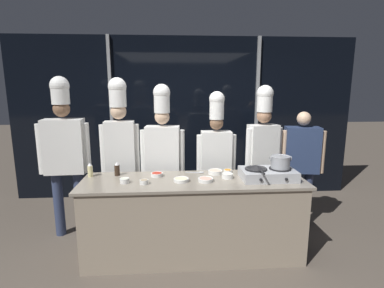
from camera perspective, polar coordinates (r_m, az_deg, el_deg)
ground_plane at (r=3.68m, az=0.29°, el=-20.18°), size 24.00×24.00×0.00m
window_wall_back at (r=5.11m, az=-1.31°, el=4.82°), size 5.74×0.09×2.70m
demo_counter at (r=3.47m, az=0.29°, el=-13.83°), size 2.45×0.71×0.89m
portable_stove at (r=3.42m, az=14.23°, el=-5.53°), size 0.59×0.39×0.12m
frying_pan at (r=3.35m, az=12.12°, el=-4.31°), size 0.24×0.42×0.04m
stock_pot at (r=3.43m, az=16.50°, el=-3.27°), size 0.23×0.21×0.14m
squeeze_bottle_oil at (r=3.58m, az=-18.83°, el=-4.71°), size 0.06×0.06×0.16m
squeeze_bottle_soy at (r=3.54m, az=-14.08°, el=-4.65°), size 0.06×0.06×0.16m
prep_bowl_carrots at (r=3.59m, az=6.81°, el=-5.09°), size 0.10×0.10×0.04m
prep_bowl_mushrooms at (r=3.20m, az=-9.12°, el=-7.08°), size 0.09×0.09×0.05m
prep_bowl_chili_flakes at (r=3.44m, az=-6.71°, el=-5.75°), size 0.14×0.14×0.04m
prep_bowl_garlic at (r=3.37m, az=6.74°, el=-5.96°), size 0.13×0.13×0.06m
prep_bowl_noodles at (r=3.24m, az=-2.07°, el=-6.79°), size 0.17×0.17×0.04m
prep_bowl_bean_sprouts at (r=3.27m, az=-12.72°, el=-6.75°), size 0.10×0.10×0.05m
prep_bowl_shrimp at (r=3.24m, az=2.62°, el=-6.77°), size 0.16×0.16×0.04m
prep_bowl_chicken at (r=3.52m, az=4.43°, el=-5.28°), size 0.17×0.17×0.05m
serving_spoon_slotted at (r=3.55m, az=1.22°, el=-5.42°), size 0.23×0.06×0.02m
chef_head at (r=4.02m, az=-23.11°, el=-0.53°), size 0.63×0.27×2.02m
chef_sous at (r=3.86m, az=-13.59°, el=0.43°), size 0.48×0.22×2.01m
chef_line at (r=3.82m, az=-5.60°, el=-1.03°), size 0.56×0.25×1.93m
chef_pastry at (r=3.93m, az=4.60°, el=-1.45°), size 0.52×0.21×1.84m
chef_apprentice at (r=4.01m, az=13.33°, el=-0.32°), size 0.50×0.27×1.92m
person_guest at (r=4.28m, az=20.06°, el=-2.58°), size 0.58×0.30×1.57m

